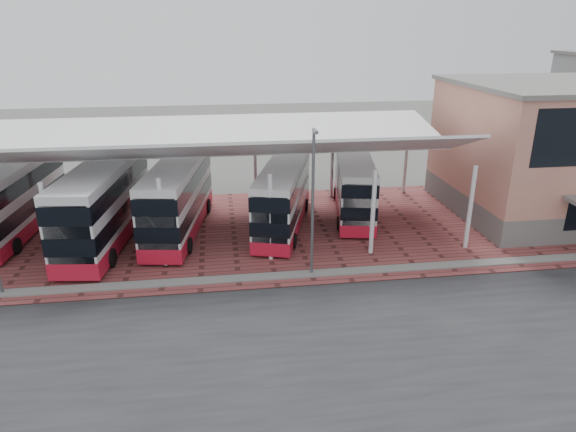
% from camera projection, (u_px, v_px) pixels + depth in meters
% --- Properties ---
extents(ground, '(140.00, 140.00, 0.00)m').
position_uv_depth(ground, '(292.00, 344.00, 22.09)').
color(ground, '#4B4D48').
extents(road, '(120.00, 14.00, 0.02)m').
position_uv_depth(road, '(295.00, 358.00, 21.16)').
color(road, black).
rests_on(road, ground).
extents(forecourt, '(72.00, 16.00, 0.06)m').
position_uv_depth(forecourt, '(293.00, 229.00, 34.38)').
color(forecourt, brown).
rests_on(forecourt, ground).
extents(north_kerb, '(120.00, 0.80, 0.14)m').
position_uv_depth(north_kerb, '(275.00, 276.00, 27.81)').
color(north_kerb, slate).
rests_on(north_kerb, ground).
extents(canopy, '(37.00, 11.63, 7.07)m').
position_uv_depth(canopy, '(166.00, 145.00, 32.19)').
color(canopy, silver).
rests_on(canopy, ground).
extents(lamp_east, '(0.16, 0.90, 8.07)m').
position_uv_depth(lamp_east, '(313.00, 200.00, 26.62)').
color(lamp_east, '#505256').
rests_on(lamp_east, ground).
extents(bus_1, '(3.41, 11.24, 4.57)m').
position_uv_depth(bus_1, '(15.00, 199.00, 33.00)').
color(bus_1, silver).
rests_on(bus_1, forecourt).
extents(bus_2, '(4.08, 12.02, 4.86)m').
position_uv_depth(bus_2, '(104.00, 204.00, 31.60)').
color(bus_2, silver).
rests_on(bus_2, forecourt).
extents(bus_3, '(4.19, 11.31, 4.55)m').
position_uv_depth(bus_3, '(178.00, 198.00, 33.15)').
color(bus_3, silver).
rests_on(bus_3, forecourt).
extents(bus_4, '(5.13, 10.53, 4.24)m').
position_uv_depth(bus_4, '(283.00, 198.00, 33.81)').
color(bus_4, silver).
rests_on(bus_4, forecourt).
extents(bus_5, '(4.15, 10.29, 4.14)m').
position_uv_depth(bus_5, '(354.00, 186.00, 36.34)').
color(bus_5, silver).
rests_on(bus_5, forecourt).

